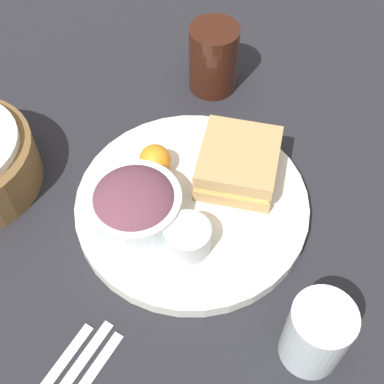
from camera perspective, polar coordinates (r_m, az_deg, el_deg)
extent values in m
plane|color=#232328|center=(0.73, 0.00, -1.84)|extent=(4.00, 4.00, 0.00)
cylinder|color=white|center=(0.72, 0.00, -1.39)|extent=(0.31, 0.31, 0.02)
cube|color=tan|center=(0.73, 4.89, 2.34)|extent=(0.13, 0.13, 0.02)
cube|color=#E5C666|center=(0.72, 4.97, 3.07)|extent=(0.13, 0.12, 0.01)
cube|color=tan|center=(0.71, 5.06, 3.83)|extent=(0.13, 0.13, 0.02)
cylinder|color=silver|center=(0.68, -6.10, -1.54)|extent=(0.12, 0.12, 0.04)
ellipsoid|color=brown|center=(0.67, -6.18, -1.03)|extent=(0.11, 0.11, 0.05)
cylinder|color=#B7B7BC|center=(0.66, -0.48, -4.89)|extent=(0.06, 0.06, 0.04)
sphere|color=orange|center=(0.72, -3.96, 3.40)|extent=(0.04, 0.04, 0.04)
cylinder|color=#38190F|center=(0.85, 2.30, 14.07)|extent=(0.08, 0.08, 0.11)
cylinder|color=silver|center=(0.61, 13.13, -14.54)|extent=(0.07, 0.07, 0.10)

